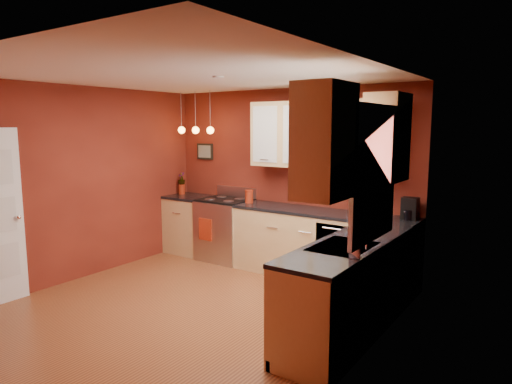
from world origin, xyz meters
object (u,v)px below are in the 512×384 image
Objects in this scene: coffee_maker at (410,209)px; gas_range at (225,229)px; soap_pump at (355,246)px; red_canister at (249,196)px; sink at (343,249)px.

gas_range is at bearing -177.34° from coffee_maker.
coffee_maker reaches higher than soap_pump.
red_canister is (0.47, -0.02, 0.56)m from gas_range.
soap_pump reaches higher than gas_range.
red_canister is 0.89× the size of soap_pump.
sink is 3.67× the size of red_canister.
gas_range is at bearing 177.97° from red_canister.
sink reaches higher than coffee_maker.
sink is 2.59× the size of coffee_maker.
sink is 0.40m from soap_pump.
gas_range is at bearing 150.22° from sink.
soap_pump is (0.24, -0.30, 0.13)m from sink.
sink is at bearing -34.59° from red_canister.
red_canister is at bearing -2.03° from gas_range.
coffee_maker is at bearing 2.46° from gas_range.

